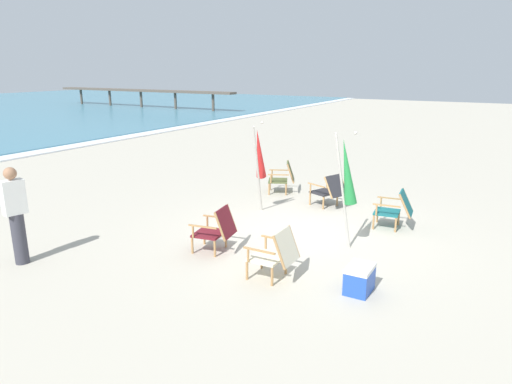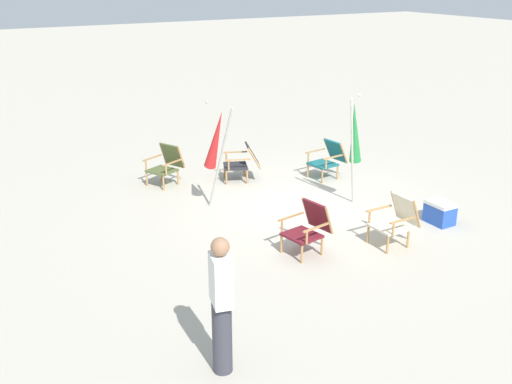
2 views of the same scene
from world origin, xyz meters
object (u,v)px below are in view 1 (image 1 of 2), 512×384
beach_chair_front_left (284,177)px  beach_chair_front_right (276,253)px  beach_chair_back_right (217,228)px  umbrella_furled_green (347,173)px  person_near_chairs (16,215)px  cooler_box (359,279)px  beach_chair_mid_center (396,208)px  beach_chair_back_left (329,189)px  umbrella_furled_red (259,155)px

beach_chair_front_left → beach_chair_front_right: bearing=-155.0°
beach_chair_back_right → umbrella_furled_green: bearing=-55.3°
person_near_chairs → cooler_box: (1.80, -5.18, -0.64)m
beach_chair_mid_center → person_near_chairs: (-4.80, 4.97, 0.41)m
beach_chair_front_right → person_near_chairs: (-1.56, 3.94, 0.41)m
beach_chair_front_right → person_near_chairs: bearing=111.6°
umbrella_furled_green → cooler_box: umbrella_furled_green is taller
cooler_box → beach_chair_mid_center: bearing=4.0°
beach_chair_mid_center → beach_chair_back_left: beach_chair_mid_center is taller
beach_chair_mid_center → umbrella_furled_green: size_ratio=0.38×
beach_chair_back_right → cooler_box: 2.66m
beach_chair_front_left → umbrella_furled_red: 2.02m
beach_chair_mid_center → umbrella_furled_red: 3.05m
beach_chair_front_right → umbrella_furled_red: 3.46m
person_near_chairs → beach_chair_front_right: bearing=-68.4°
beach_chair_back_left → cooler_box: bearing=-153.1°
beach_chair_front_right → beach_chair_back_right: (0.46, 1.40, 0.00)m
beach_chair_front_right → beach_chair_front_left: bearing=25.0°
beach_chair_front_left → umbrella_furled_green: umbrella_furled_green is taller
person_near_chairs → cooler_box: bearing=-70.9°
beach_chair_back_right → umbrella_furled_red: (2.33, 0.45, 0.89)m
beach_chair_back_left → cooler_box: beach_chair_back_left is taller
beach_chair_front_right → beach_chair_back_right: beach_chair_back_right is taller
beach_chair_front_right → cooler_box: size_ratio=1.66×
umbrella_furled_green → umbrella_furled_red: 2.54m
umbrella_furled_green → person_near_chairs: umbrella_furled_green is taller
umbrella_furled_green → beach_chair_back_left: bearing=26.9°
beach_chair_front_right → person_near_chairs: size_ratio=0.50×
beach_chair_front_left → beach_chair_back_left: beach_chair_front_left is taller
beach_chair_back_right → beach_chair_back_left: size_ratio=0.89×
umbrella_furled_green → cooler_box: 2.07m
umbrella_furled_red → person_near_chairs: umbrella_furled_red is taller
beach_chair_back_right → person_near_chairs: 3.27m
beach_chair_front_right → beach_chair_back_right: size_ratio=0.99×
beach_chair_back_right → umbrella_furled_green: size_ratio=0.39×
beach_chair_back_right → beach_chair_back_left: bearing=-12.0°
beach_chair_back_right → beach_chair_mid_center: bearing=-41.1°
beach_chair_mid_center → person_near_chairs: person_near_chairs is taller
beach_chair_mid_center → beach_chair_back_left: size_ratio=0.86×
beach_chair_front_right → umbrella_furled_green: bearing=-15.1°
beach_chair_front_left → beach_chair_back_right: (-4.12, -0.73, -0.00)m
beach_chair_front_right → beach_chair_front_left: (4.57, 2.13, 0.00)m
person_near_chairs → umbrella_furled_green: bearing=-53.1°
umbrella_furled_red → beach_chair_front_left: bearing=8.9°
beach_chair_front_left → cooler_box: (-4.34, -3.37, -0.23)m
beach_chair_front_left → person_near_chairs: 6.41m
cooler_box → beach_chair_back_left: bearing=26.9°
beach_chair_front_right → umbrella_furled_red: size_ratio=0.40×
beach_chair_front_left → beach_chair_back_right: 4.18m
beach_chair_front_right → umbrella_furled_red: umbrella_furled_red is taller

